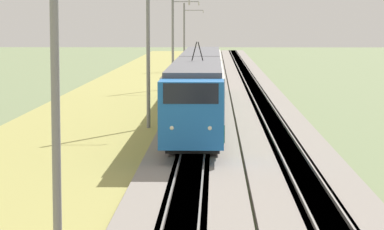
{
  "coord_description": "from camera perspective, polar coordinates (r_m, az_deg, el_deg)",
  "views": [
    {
      "loc": [
        -15.42,
        -1.01,
        6.45
      ],
      "look_at": [
        24.21,
        0.0,
        2.29
      ],
      "focal_mm": 85.0,
      "sensor_mm": 36.0,
      "label": 1
    }
  ],
  "objects": [
    {
      "name": "catenary_mast_near",
      "position": [
        22.44,
        -8.43,
        1.63
      ],
      "size": [
        0.22,
        2.56,
        9.26
      ],
      "color": "slate",
      "rests_on": "ground"
    },
    {
      "name": "track_main",
      "position": [
        65.73,
        0.57,
        0.49
      ],
      "size": [
        240.0,
        1.57,
        0.45
      ],
      "color": "#4C4238",
      "rests_on": "ground"
    },
    {
      "name": "ballast_adjacent",
      "position": [
        65.82,
        4.5,
        0.47
      ],
      "size": [
        240.0,
        4.4,
        0.3
      ],
      "color": "gray",
      "rests_on": "ground"
    },
    {
      "name": "grass_verge",
      "position": [
        66.14,
        -4.91,
        0.42
      ],
      "size": [
        240.0,
        11.12,
        0.12
      ],
      "color": "#99934C",
      "rests_on": "ground"
    },
    {
      "name": "passenger_train",
      "position": [
        58.78,
        0.47,
        2.09
      ],
      "size": [
        41.5,
        2.91,
        5.22
      ],
      "rotation": [
        0.0,
        0.0,
        3.14
      ],
      "color": "blue",
      "rests_on": "ground"
    },
    {
      "name": "catenary_mast_mid",
      "position": [
        53.18,
        -2.7,
        3.79
      ],
      "size": [
        0.22,
        2.56,
        8.56
      ],
      "color": "slate",
      "rests_on": "ground"
    },
    {
      "name": "ballast_main",
      "position": [
        65.73,
        0.57,
        0.49
      ],
      "size": [
        240.0,
        4.4,
        0.3
      ],
      "color": "gray",
      "rests_on": "ground"
    },
    {
      "name": "catenary_mast_distant",
      "position": [
        114.99,
        -0.46,
        4.98
      ],
      "size": [
        0.22,
        2.56,
        8.57
      ],
      "color": "slate",
      "rests_on": "ground"
    },
    {
      "name": "track_adjacent",
      "position": [
        65.82,
        4.5,
        0.48
      ],
      "size": [
        240.0,
        1.57,
        0.45
      ],
      "color": "#4C4238",
      "rests_on": "ground"
    },
    {
      "name": "catenary_mast_far",
      "position": [
        84.06,
        -1.17,
        4.76
      ],
      "size": [
        0.22,
        2.56,
        9.03
      ],
      "color": "slate",
      "rests_on": "ground"
    }
  ]
}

